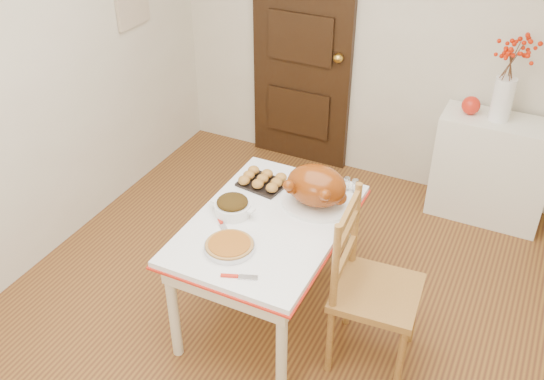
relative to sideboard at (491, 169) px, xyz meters
The scene contains 17 objects.
floor 2.04m from the sideboard, 117.33° to the right, with size 3.50×4.00×0.00m, color #552D18.
wall_back 1.27m from the sideboard, 166.55° to the left, with size 3.50×0.00×2.50m, color beige.
wall_left 3.32m from the sideboard, 146.31° to the right, with size 0.00×4.00×2.50m, color beige.
door_back 1.75m from the sideboard, behind, with size 0.85×0.06×2.06m, color black.
sideboard is the anchor object (origin of this frame).
kitchen_table 1.95m from the sideboard, 121.36° to the right, with size 0.82×1.20×0.72m, color white, non-canonical shape.
chair_oak 1.74m from the sideboard, 101.07° to the right, with size 0.45×0.45×1.03m, color #9D6C33, non-canonical shape.
berry_vase 0.73m from the sideboard, behind, with size 0.33×0.33×0.64m, color white, non-canonical shape.
apple 0.52m from the sideboard, behind, with size 0.13×0.13×0.13m, color red.
turkey_platter 1.70m from the sideboard, 120.33° to the right, with size 0.41×0.33×0.26m, color maroon, non-canonical shape.
pumpkin_pie 2.28m from the sideboard, 118.75° to the right, with size 0.27×0.27×0.06m, color #955016.
stuffing_dish 2.12m from the sideboard, 126.08° to the right, with size 0.27×0.21×0.10m, color #3E2A0B, non-canonical shape.
rolls_tray 1.84m from the sideboard, 131.89° to the right, with size 0.27×0.21×0.07m, color #B16E2A, non-canonical shape.
pie_server 2.37m from the sideboard, 113.50° to the right, with size 0.19×0.05×0.01m, color silver, non-canonical shape.
carving_knife 2.22m from the sideboard, 123.56° to the right, with size 0.22×0.05×0.01m, color silver, non-canonical shape.
drinking_glass 1.58m from the sideboard, 129.30° to the right, with size 0.06×0.06×0.11m, color white.
shaker_pair 1.41m from the sideboard, 120.88° to the right, with size 0.09×0.03×0.09m, color white, non-canonical shape.
Camera 1 is at (1.14, -2.37, 2.79)m, focal length 40.42 mm.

